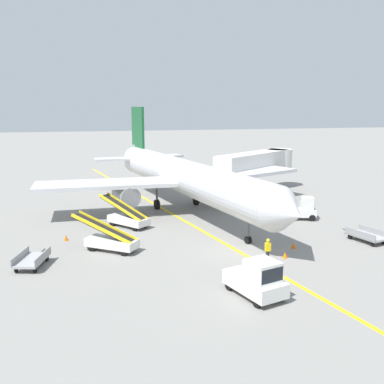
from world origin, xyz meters
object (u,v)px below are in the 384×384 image
at_px(pushback_tug, 257,279).
at_px(belt_loader_aft_hold, 128,218).
at_px(baggage_tug_by_cargo_door, 261,196).
at_px(safety_cone_nose_left, 293,245).
at_px(safety_cone_nose_right, 285,255).
at_px(safety_cone_wingtip_left, 66,238).
at_px(airliner, 183,176).
at_px(safety_cone_wingtip_right, 244,198).
at_px(ground_crew_marshaller, 268,250).
at_px(jet_bridge, 260,163).
at_px(baggage_tug_near_wing, 304,210).
at_px(safety_cone_tail_area, 254,259).
at_px(baggage_cart_loaded, 366,236).
at_px(baggage_cart_empty_trailing, 32,260).
at_px(belt_loader_forward_hold, 110,240).

distance_m(pushback_tug, belt_loader_aft_hold, 16.83).
bearing_deg(baggage_tug_by_cargo_door, belt_loader_aft_hold, -159.78).
xyz_separation_m(baggage_tug_by_cargo_door, safety_cone_nose_left, (-3.21, -14.09, -0.71)).
relative_size(pushback_tug, safety_cone_nose_right, 9.08).
relative_size(safety_cone_nose_right, safety_cone_wingtip_left, 1.00).
xyz_separation_m(airliner, belt_loader_aft_hold, (-5.94, -4.88, -2.64)).
bearing_deg(safety_cone_wingtip_right, ground_crew_marshaller, -105.77).
bearing_deg(safety_cone_wingtip_right, jet_bridge, 49.60).
height_order(baggage_tug_near_wing, safety_cone_tail_area, baggage_tug_near_wing).
height_order(baggage_tug_by_cargo_door, ground_crew_marshaller, baggage_tug_by_cargo_door).
height_order(baggage_tug_by_cargo_door, safety_cone_wingtip_right, baggage_tug_by_cargo_door).
bearing_deg(safety_cone_nose_left, baggage_tug_by_cargo_door, 77.15).
distance_m(airliner, pushback_tug, 20.90).
bearing_deg(baggage_cart_loaded, baggage_cart_empty_trailing, 179.11).
bearing_deg(belt_loader_aft_hold, airliner, 39.40).
relative_size(belt_loader_forward_hold, safety_cone_wingtip_right, 10.89).
distance_m(jet_bridge, belt_loader_forward_hold, 26.04).
bearing_deg(safety_cone_wingtip_right, safety_cone_nose_right, -101.66).
relative_size(safety_cone_nose_left, safety_cone_nose_right, 1.00).
bearing_deg(safety_cone_wingtip_right, safety_cone_tail_area, -108.32).
relative_size(airliner, ground_crew_marshaller, 20.64).
distance_m(belt_loader_aft_hold, baggage_cart_loaded, 19.48).
distance_m(baggage_tug_near_wing, ground_crew_marshaller, 12.50).
distance_m(safety_cone_nose_left, safety_cone_tail_area, 4.46).
xyz_separation_m(pushback_tug, ground_crew_marshaller, (2.62, 4.69, -0.08)).
xyz_separation_m(safety_cone_nose_right, safety_cone_wingtip_right, (3.80, 18.39, 0.00)).
height_order(pushback_tug, baggage_cart_empty_trailing, pushback_tug).
distance_m(belt_loader_forward_hold, safety_cone_nose_left, 13.37).
bearing_deg(baggage_tug_near_wing, jet_bridge, 85.74).
bearing_deg(baggage_tug_by_cargo_door, ground_crew_marshaller, -110.90).
distance_m(belt_loader_aft_hold, baggage_cart_empty_trailing, 10.74).
bearing_deg(safety_cone_wingtip_left, belt_loader_aft_hold, 30.10).
relative_size(baggage_tug_near_wing, belt_loader_forward_hold, 0.56).
relative_size(ground_crew_marshaller, safety_cone_wingtip_left, 3.86).
bearing_deg(belt_loader_aft_hold, baggage_tug_by_cargo_door, 20.22).
height_order(pushback_tug, safety_cone_nose_right, pushback_tug).
relative_size(baggage_tug_near_wing, baggage_cart_loaded, 0.70).
height_order(safety_cone_wingtip_left, safety_cone_tail_area, same).
bearing_deg(baggage_tug_near_wing, belt_loader_aft_hold, 175.08).
relative_size(ground_crew_marshaller, safety_cone_nose_right, 3.86).
height_order(baggage_tug_by_cargo_door, belt_loader_forward_hold, belt_loader_forward_hold).
distance_m(belt_loader_forward_hold, ground_crew_marshaller, 11.21).
relative_size(baggage_cart_loaded, safety_cone_wingtip_right, 8.71).
bearing_deg(belt_loader_aft_hold, safety_cone_tail_area, -55.76).
xyz_separation_m(jet_bridge, safety_cone_nose_left, (-5.62, -20.52, -3.32)).
distance_m(belt_loader_forward_hold, safety_cone_tail_area, 10.35).
distance_m(belt_loader_forward_hold, safety_cone_nose_right, 12.41).
bearing_deg(safety_cone_tail_area, baggage_tug_by_cargo_door, 66.25).
height_order(baggage_tug_near_wing, baggage_cart_empty_trailing, baggage_tug_near_wing).
height_order(baggage_cart_empty_trailing, safety_cone_nose_left, baggage_cart_empty_trailing).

